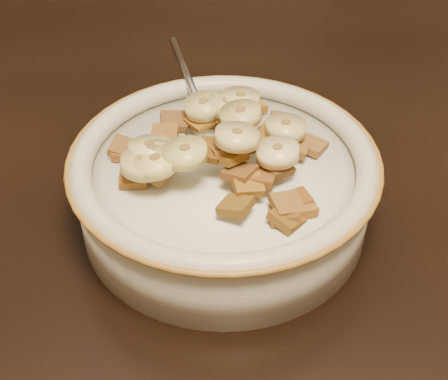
% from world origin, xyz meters
% --- Properties ---
extents(table, '(1.44, 0.96, 0.04)m').
position_xyz_m(table, '(0.00, 0.00, 0.73)').
color(table, black).
rests_on(table, floor).
extents(chair, '(0.51, 0.51, 0.95)m').
position_xyz_m(chair, '(0.14, 0.75, 0.47)').
color(chair, black).
rests_on(chair, floor).
extents(cereal_bowl, '(0.22, 0.22, 0.05)m').
position_xyz_m(cereal_bowl, '(-0.04, -0.12, 0.78)').
color(cereal_bowl, beige).
rests_on(cereal_bowl, table).
extents(milk, '(0.18, 0.18, 0.00)m').
position_xyz_m(milk, '(-0.04, -0.12, 0.80)').
color(milk, white).
rests_on(milk, cereal_bowl).
extents(spoon, '(0.06, 0.07, 0.01)m').
position_xyz_m(spoon, '(-0.06, -0.09, 0.81)').
color(spoon, '#B1B3BA').
rests_on(spoon, cereal_bowl).
extents(cereal_square_0, '(0.03, 0.03, 0.01)m').
position_xyz_m(cereal_square_0, '(-0.01, -0.09, 0.82)').
color(cereal_square_0, olive).
rests_on(cereal_square_0, milk).
extents(cereal_square_1, '(0.03, 0.03, 0.01)m').
position_xyz_m(cereal_square_1, '(0.02, -0.16, 0.81)').
color(cereal_square_1, brown).
rests_on(cereal_square_1, milk).
extents(cereal_square_2, '(0.02, 0.02, 0.01)m').
position_xyz_m(cereal_square_2, '(-0.05, -0.13, 0.83)').
color(cereal_square_2, brown).
rests_on(cereal_square_2, milk).
extents(cereal_square_3, '(0.03, 0.03, 0.01)m').
position_xyz_m(cereal_square_3, '(-0.04, -0.13, 0.83)').
color(cereal_square_3, brown).
rests_on(cereal_square_3, milk).
extents(cereal_square_4, '(0.03, 0.03, 0.01)m').
position_xyz_m(cereal_square_4, '(-0.03, -0.13, 0.83)').
color(cereal_square_4, brown).
rests_on(cereal_square_4, milk).
extents(cereal_square_5, '(0.03, 0.03, 0.01)m').
position_xyz_m(cereal_square_5, '(-0.07, -0.08, 0.81)').
color(cereal_square_5, '#925F18').
rests_on(cereal_square_5, milk).
extents(cereal_square_6, '(0.03, 0.03, 0.01)m').
position_xyz_m(cereal_square_6, '(-0.02, -0.14, 0.82)').
color(cereal_square_6, brown).
rests_on(cereal_square_6, milk).
extents(cereal_square_7, '(0.03, 0.03, 0.01)m').
position_xyz_m(cereal_square_7, '(-0.10, -0.15, 0.81)').
color(cereal_square_7, brown).
rests_on(cereal_square_7, milk).
extents(cereal_square_8, '(0.02, 0.02, 0.01)m').
position_xyz_m(cereal_square_8, '(-0.11, -0.13, 0.81)').
color(cereal_square_8, brown).
rests_on(cereal_square_8, milk).
extents(cereal_square_9, '(0.03, 0.03, 0.01)m').
position_xyz_m(cereal_square_9, '(-0.08, -0.15, 0.82)').
color(cereal_square_9, brown).
rests_on(cereal_square_9, milk).
extents(cereal_square_10, '(0.02, 0.02, 0.01)m').
position_xyz_m(cereal_square_10, '(-0.02, -0.17, 0.82)').
color(cereal_square_10, brown).
rests_on(cereal_square_10, milk).
extents(cereal_square_11, '(0.03, 0.03, 0.01)m').
position_xyz_m(cereal_square_11, '(0.02, -0.16, 0.81)').
color(cereal_square_11, '#935B1D').
rests_on(cereal_square_11, milk).
extents(cereal_square_12, '(0.02, 0.02, 0.01)m').
position_xyz_m(cereal_square_12, '(-0.03, -0.11, 0.83)').
color(cereal_square_12, brown).
rests_on(cereal_square_12, milk).
extents(cereal_square_13, '(0.03, 0.03, 0.01)m').
position_xyz_m(cereal_square_13, '(-0.04, -0.05, 0.81)').
color(cereal_square_13, '#9D651D').
rests_on(cereal_square_13, milk).
extents(cereal_square_14, '(0.03, 0.03, 0.01)m').
position_xyz_m(cereal_square_14, '(0.02, -0.17, 0.81)').
color(cereal_square_14, brown).
rests_on(cereal_square_14, milk).
extents(cereal_square_15, '(0.03, 0.02, 0.01)m').
position_xyz_m(cereal_square_15, '(-0.07, -0.06, 0.81)').
color(cereal_square_15, brown).
rests_on(cereal_square_15, milk).
extents(cereal_square_16, '(0.03, 0.03, 0.01)m').
position_xyz_m(cereal_square_16, '(-0.09, -0.08, 0.81)').
color(cereal_square_16, brown).
rests_on(cereal_square_16, milk).
extents(cereal_square_17, '(0.02, 0.02, 0.01)m').
position_xyz_m(cereal_square_17, '(-0.12, -0.13, 0.81)').
color(cereal_square_17, brown).
rests_on(cereal_square_17, milk).
extents(cereal_square_18, '(0.02, 0.02, 0.01)m').
position_xyz_m(cereal_square_18, '(-0.01, -0.14, 0.82)').
color(cereal_square_18, brown).
rests_on(cereal_square_18, milk).
extents(cereal_square_19, '(0.02, 0.02, 0.01)m').
position_xyz_m(cereal_square_19, '(-0.01, -0.06, 0.81)').
color(cereal_square_19, '#965B28').
rests_on(cereal_square_19, milk).
extents(cereal_square_20, '(0.03, 0.03, 0.01)m').
position_xyz_m(cereal_square_20, '(0.02, -0.15, 0.81)').
color(cereal_square_20, brown).
rests_on(cereal_square_20, milk).
extents(cereal_square_21, '(0.03, 0.03, 0.01)m').
position_xyz_m(cereal_square_21, '(0.00, -0.13, 0.82)').
color(cereal_square_21, brown).
rests_on(cereal_square_21, milk).
extents(cereal_square_22, '(0.03, 0.03, 0.01)m').
position_xyz_m(cereal_square_22, '(-0.02, -0.11, 0.82)').
color(cereal_square_22, '#623210').
rests_on(cereal_square_22, milk).
extents(cereal_square_23, '(0.03, 0.03, 0.01)m').
position_xyz_m(cereal_square_23, '(-0.05, -0.07, 0.82)').
color(cereal_square_23, olive).
rests_on(cereal_square_23, milk).
extents(cereal_square_24, '(0.03, 0.03, 0.01)m').
position_xyz_m(cereal_square_24, '(0.02, -0.08, 0.81)').
color(cereal_square_24, '#9A6230').
rests_on(cereal_square_24, milk).
extents(cereal_square_25, '(0.02, 0.02, 0.01)m').
position_xyz_m(cereal_square_25, '(-0.09, -0.11, 0.82)').
color(cereal_square_25, brown).
rests_on(cereal_square_25, milk).
extents(cereal_square_26, '(0.03, 0.03, 0.01)m').
position_xyz_m(cereal_square_26, '(-0.01, -0.15, 0.82)').
color(cereal_square_26, brown).
rests_on(cereal_square_26, milk).
extents(cereal_square_27, '(0.02, 0.02, 0.01)m').
position_xyz_m(cereal_square_27, '(0.01, -0.10, 0.81)').
color(cereal_square_27, brown).
rests_on(cereal_square_27, milk).
extents(cereal_square_28, '(0.03, 0.03, 0.01)m').
position_xyz_m(cereal_square_28, '(0.01, -0.16, 0.81)').
color(cereal_square_28, brown).
rests_on(cereal_square_28, milk).
extents(cereal_square_29, '(0.03, 0.03, 0.01)m').
position_xyz_m(cereal_square_29, '(-0.00, -0.09, 0.82)').
color(cereal_square_29, olive).
rests_on(cereal_square_29, milk).
extents(cereal_square_30, '(0.03, 0.03, 0.01)m').
position_xyz_m(cereal_square_30, '(-0.05, -0.04, 0.81)').
color(cereal_square_30, brown).
rests_on(cereal_square_30, milk).
extents(banana_slice_0, '(0.04, 0.04, 0.02)m').
position_xyz_m(banana_slice_0, '(-0.05, -0.07, 0.82)').
color(banana_slice_0, '#D0C469').
rests_on(banana_slice_0, milk).
extents(banana_slice_1, '(0.03, 0.03, 0.01)m').
position_xyz_m(banana_slice_1, '(-0.04, -0.06, 0.82)').
color(banana_slice_1, beige).
rests_on(banana_slice_1, milk).
extents(banana_slice_2, '(0.04, 0.04, 0.02)m').
position_xyz_m(banana_slice_2, '(-0.03, -0.13, 0.84)').
color(banana_slice_2, beige).
rests_on(banana_slice_2, milk).
extents(banana_slice_3, '(0.04, 0.04, 0.01)m').
position_xyz_m(banana_slice_3, '(0.00, -0.12, 0.83)').
color(banana_slice_3, beige).
rests_on(banana_slice_3, milk).
extents(banana_slice_4, '(0.04, 0.04, 0.02)m').
position_xyz_m(banana_slice_4, '(-0.03, -0.10, 0.84)').
color(banana_slice_4, '#D7B76C').
rests_on(banana_slice_4, milk).
extents(banana_slice_5, '(0.04, 0.04, 0.01)m').
position_xyz_m(banana_slice_5, '(-0.08, -0.16, 0.83)').
color(banana_slice_5, '#FDEB79').
rests_on(banana_slice_5, milk).
extents(banana_slice_6, '(0.04, 0.04, 0.01)m').
position_xyz_m(banana_slice_6, '(-0.07, -0.07, 0.82)').
color(banana_slice_6, '#CEC67D').
rests_on(banana_slice_6, milk).
extents(banana_slice_7, '(0.04, 0.04, 0.01)m').
position_xyz_m(banana_slice_7, '(-0.08, -0.15, 0.83)').
color(banana_slice_7, '#DBBF7E').
rests_on(banana_slice_7, milk).
extents(banana_slice_8, '(0.04, 0.04, 0.01)m').
position_xyz_m(banana_slice_8, '(-0.06, -0.15, 0.83)').
color(banana_slice_8, '#D9C76E').
rests_on(banana_slice_8, milk).
extents(banana_slice_9, '(0.03, 0.03, 0.01)m').
position_xyz_m(banana_slice_9, '(0.00, -0.09, 0.82)').
color(banana_slice_9, '#E0C483').
rests_on(banana_slice_9, milk).
extents(banana_slice_10, '(0.04, 0.04, 0.02)m').
position_xyz_m(banana_slice_10, '(-0.09, -0.14, 0.83)').
color(banana_slice_10, '#DED275').
rests_on(banana_slice_10, milk).
extents(banana_slice_11, '(0.04, 0.04, 0.01)m').
position_xyz_m(banana_slice_11, '(-0.09, -0.16, 0.83)').
color(banana_slice_11, '#CCBA77').
rests_on(banana_slice_11, milk).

